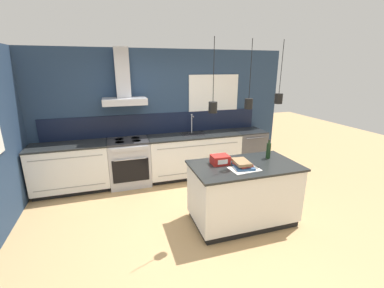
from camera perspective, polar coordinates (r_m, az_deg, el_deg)
name	(u,v)px	position (r m, az deg, el deg)	size (l,w,h in m)	color
ground_plane	(184,225)	(4.01, -1.87, -17.46)	(16.00, 16.00, 0.00)	tan
wall_back	(155,113)	(5.34, -8.13, 6.91)	(5.60, 2.31, 2.60)	navy
counter_run_left	(71,168)	(5.27, -25.31, -4.81)	(1.36, 0.64, 0.91)	black
counter_run_sink	(194,155)	(5.44, 0.49, -2.46)	(1.93, 0.64, 1.31)	black
oven_range	(129,162)	(5.21, -13.72, -3.94)	(0.77, 0.66, 0.91)	#B5B5BA
dishwasher	(248,150)	(5.94, 12.26, -1.26)	(0.63, 0.65, 0.91)	#4C4C51
kitchen_island	(243,193)	(3.95, 11.29, -10.62)	(1.54, 0.87, 0.91)	black
bottle_on_island	(268,150)	(4.08, 16.63, -1.35)	(0.07, 0.07, 0.30)	#193319
book_stack	(242,164)	(3.63, 11.14, -4.47)	(0.29, 0.34, 0.10)	#335684
red_supply_box	(220,160)	(3.71, 6.24, -3.48)	(0.25, 0.20, 0.13)	red
paper_pile	(244,169)	(3.60, 11.57, -5.46)	(0.42, 0.32, 0.01)	silver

